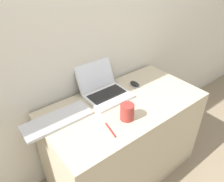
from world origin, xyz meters
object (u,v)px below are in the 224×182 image
(laptop, at_px, (104,89))
(drink_cup, at_px, (127,112))
(usb_stick, at_px, (115,82))
(computer_mouse, at_px, (135,84))
(pen, at_px, (110,130))
(external_keyboard, at_px, (57,120))

(laptop, distance_m, drink_cup, 0.32)
(laptop, height_order, usb_stick, laptop)
(drink_cup, xyz_separation_m, computer_mouse, (0.31, 0.26, -0.04))
(usb_stick, distance_m, pen, 0.57)
(pen, bearing_deg, drink_cup, 8.16)
(computer_mouse, relative_size, pen, 0.71)
(laptop, bearing_deg, external_keyboard, -171.29)
(drink_cup, distance_m, computer_mouse, 0.41)
(laptop, bearing_deg, usb_stick, 25.33)
(external_keyboard, distance_m, usb_stick, 0.61)
(laptop, xyz_separation_m, usb_stick, (0.18, 0.08, -0.04))
(usb_stick, xyz_separation_m, pen, (-0.38, -0.42, 0.00))
(computer_mouse, xyz_separation_m, usb_stick, (-0.09, 0.14, -0.01))
(pen, bearing_deg, usb_stick, 48.27)
(computer_mouse, relative_size, usb_stick, 1.59)
(external_keyboard, bearing_deg, usb_stick, 13.98)
(external_keyboard, relative_size, usb_stick, 7.47)
(computer_mouse, bearing_deg, pen, -148.66)
(external_keyboard, bearing_deg, drink_cup, -35.02)
(laptop, distance_m, computer_mouse, 0.27)
(laptop, xyz_separation_m, pen, (-0.20, -0.34, -0.04))
(drink_cup, bearing_deg, computer_mouse, 39.77)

